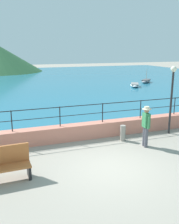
{
  "coord_description": "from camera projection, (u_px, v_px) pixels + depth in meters",
  "views": [
    {
      "loc": [
        -3.53,
        -7.34,
        4.06
      ],
      "look_at": [
        0.55,
        3.7,
        1.1
      ],
      "focal_mm": 40.57,
      "sensor_mm": 36.0,
      "label": 1
    }
  ],
  "objects": [
    {
      "name": "promenade_wall",
      "position": [
        82.0,
        131.0,
        11.68
      ],
      "size": [
        20.0,
        0.56,
        0.7
      ],
      "primitive_type": "cube",
      "color": "tan",
      "rests_on": "ground"
    },
    {
      "name": "bollard",
      "position": [
        123.0,
        133.0,
        11.4
      ],
      "size": [
        0.24,
        0.24,
        0.72
      ],
      "primitive_type": "cylinder",
      "color": "gray",
      "rests_on": "ground"
    },
    {
      "name": "ground_plane",
      "position": [
        111.0,
        168.0,
        8.86
      ],
      "size": [
        120.0,
        120.0,
        0.0
      ],
      "primitive_type": "plane",
      "color": "gray"
    },
    {
      "name": "railing",
      "position": [
        82.0,
        111.0,
        11.44
      ],
      "size": [
        18.44,
        0.04,
        0.9
      ],
      "color": "black",
      "rests_on": "promenade_wall"
    },
    {
      "name": "person_walking",
      "position": [
        146.0,
        124.0,
        10.57
      ],
      "size": [
        0.38,
        0.57,
        1.75
      ],
      "color": "#4C4C56",
      "rests_on": "ground"
    },
    {
      "name": "lamp_post",
      "position": [
        172.0,
        89.0,
        11.93
      ],
      "size": [
        0.28,
        0.28,
        3.28
      ],
      "color": "#232326",
      "rests_on": "ground"
    },
    {
      "name": "boat_2",
      "position": [
        146.0,
        81.0,
        30.59
      ],
      "size": [
        2.29,
        2.23,
        1.63
      ],
      "color": "gray",
      "rests_on": "lake_water"
    },
    {
      "name": "lake_water",
      "position": [
        26.0,
        81.0,
        32.35
      ],
      "size": [
        64.0,
        44.32,
        0.06
      ],
      "primitive_type": "cube",
      "color": "#236B89",
      "rests_on": "ground"
    },
    {
      "name": "bench_main",
      "position": [
        2.0,
        164.0,
        7.88
      ],
      "size": [
        1.72,
        0.62,
        1.13
      ],
      "color": "#B76633",
      "rests_on": "ground"
    },
    {
      "name": "boat_1",
      "position": [
        135.0,
        85.0,
        27.22
      ],
      "size": [
        1.91,
        2.45,
        0.36
      ],
      "color": "white",
      "rests_on": "lake_water"
    }
  ]
}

